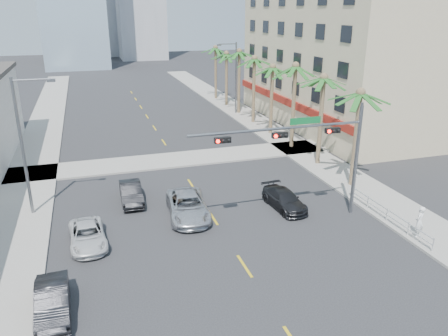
# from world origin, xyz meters

# --- Properties ---
(ground) EXTENTS (260.00, 260.00, 0.00)m
(ground) POSITION_xyz_m (0.00, 0.00, 0.00)
(ground) COLOR #262628
(ground) RESTS_ON ground
(sidewalk_right) EXTENTS (4.00, 120.00, 0.15)m
(sidewalk_right) POSITION_xyz_m (12.00, 20.00, 0.07)
(sidewalk_right) COLOR gray
(sidewalk_right) RESTS_ON ground
(sidewalk_left) EXTENTS (4.00, 120.00, 0.15)m
(sidewalk_left) POSITION_xyz_m (-12.00, 20.00, 0.07)
(sidewalk_left) COLOR gray
(sidewalk_left) RESTS_ON ground
(sidewalk_cross) EXTENTS (80.00, 4.00, 0.15)m
(sidewalk_cross) POSITION_xyz_m (0.00, 22.00, 0.07)
(sidewalk_cross) COLOR gray
(sidewalk_cross) RESTS_ON ground
(building_right) EXTENTS (15.25, 28.00, 15.00)m
(building_right) POSITION_xyz_m (21.99, 30.00, 7.50)
(building_right) COLOR beige
(building_right) RESTS_ON ground
(traffic_signal_mast) EXTENTS (11.12, 0.54, 7.20)m
(traffic_signal_mast) POSITION_xyz_m (5.78, 7.95, 5.06)
(traffic_signal_mast) COLOR slate
(traffic_signal_mast) RESTS_ON ground
(palm_tree_0) EXTENTS (4.80, 4.80, 7.80)m
(palm_tree_0) POSITION_xyz_m (11.60, 12.00, 7.08)
(palm_tree_0) COLOR brown
(palm_tree_0) RESTS_ON ground
(palm_tree_1) EXTENTS (4.80, 4.80, 8.16)m
(palm_tree_1) POSITION_xyz_m (11.60, 17.20, 7.43)
(palm_tree_1) COLOR brown
(palm_tree_1) RESTS_ON ground
(palm_tree_2) EXTENTS (4.80, 4.80, 8.52)m
(palm_tree_2) POSITION_xyz_m (11.60, 22.40, 7.78)
(palm_tree_2) COLOR brown
(palm_tree_2) RESTS_ON ground
(palm_tree_3) EXTENTS (4.80, 4.80, 7.80)m
(palm_tree_3) POSITION_xyz_m (11.60, 27.60, 7.08)
(palm_tree_3) COLOR brown
(palm_tree_3) RESTS_ON ground
(palm_tree_4) EXTENTS (4.80, 4.80, 8.16)m
(palm_tree_4) POSITION_xyz_m (11.60, 32.80, 7.43)
(palm_tree_4) COLOR brown
(palm_tree_4) RESTS_ON ground
(palm_tree_5) EXTENTS (4.80, 4.80, 8.52)m
(palm_tree_5) POSITION_xyz_m (11.60, 38.00, 7.78)
(palm_tree_5) COLOR brown
(palm_tree_5) RESTS_ON ground
(palm_tree_6) EXTENTS (4.80, 4.80, 7.80)m
(palm_tree_6) POSITION_xyz_m (11.60, 43.20, 7.08)
(palm_tree_6) COLOR brown
(palm_tree_6) RESTS_ON ground
(palm_tree_7) EXTENTS (4.80, 4.80, 8.16)m
(palm_tree_7) POSITION_xyz_m (11.60, 48.40, 7.43)
(palm_tree_7) COLOR brown
(palm_tree_7) RESTS_ON ground
(streetlight_left) EXTENTS (2.55, 0.25, 9.00)m
(streetlight_left) POSITION_xyz_m (-11.00, 14.00, 5.06)
(streetlight_left) COLOR slate
(streetlight_left) RESTS_ON ground
(streetlight_right) EXTENTS (2.55, 0.25, 9.00)m
(streetlight_right) POSITION_xyz_m (11.00, 38.00, 5.06)
(streetlight_right) COLOR slate
(streetlight_right) RESTS_ON ground
(guardrail) EXTENTS (0.08, 8.08, 1.00)m
(guardrail) POSITION_xyz_m (10.30, 6.00, 0.67)
(guardrail) COLOR silver
(guardrail) RESTS_ON ground
(car_parked_mid) EXTENTS (1.57, 4.10, 1.33)m
(car_parked_mid) POSITION_xyz_m (-9.40, 2.93, 0.67)
(car_parked_mid) COLOR black
(car_parked_mid) RESTS_ON ground
(car_parked_far) EXTENTS (2.19, 4.35, 1.18)m
(car_parked_far) POSITION_xyz_m (-7.80, 8.82, 0.59)
(car_parked_far) COLOR silver
(car_parked_far) RESTS_ON ground
(car_lane_left) EXTENTS (1.51, 4.14, 1.36)m
(car_lane_left) POSITION_xyz_m (-4.76, 14.12, 0.68)
(car_lane_left) COLOR black
(car_lane_left) RESTS_ON ground
(car_lane_center) EXTENTS (2.97, 5.58, 1.49)m
(car_lane_center) POSITION_xyz_m (-1.50, 10.67, 0.75)
(car_lane_center) COLOR silver
(car_lane_center) RESTS_ON ground
(car_lane_right) EXTENTS (2.07, 4.38, 1.24)m
(car_lane_right) POSITION_xyz_m (5.05, 9.99, 0.62)
(car_lane_right) COLOR black
(car_lane_right) RESTS_ON ground
(pedestrian) EXTENTS (0.83, 0.75, 1.91)m
(pedestrian) POSITION_xyz_m (10.73, 3.70, 1.11)
(pedestrian) COLOR white
(pedestrian) RESTS_ON sidewalk_right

